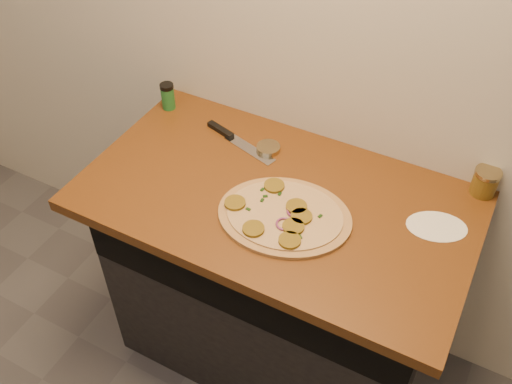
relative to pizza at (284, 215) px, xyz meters
The scene contains 8 objects.
cabinet 0.50m from the pizza, 119.12° to the left, with size 1.10×0.60×0.86m, color black.
countertop 0.11m from the pizza, 127.40° to the left, with size 1.20×0.70×0.04m, color #603312.
pizza is the anchor object (origin of this frame).
chefs_knife 0.40m from the pizza, 141.09° to the left, with size 0.29×0.11×0.02m.
mason_jar_lid 0.31m from the pizza, 125.34° to the left, with size 0.08×0.08×0.02m, color #9B875A.
salsa_jar 0.62m from the pizza, 37.92° to the left, with size 0.08×0.08×0.09m.
spice_shaker 0.68m from the pizza, 153.57° to the left, with size 0.05×0.05×0.10m.
flour_spill 0.44m from the pizza, 23.26° to the left, with size 0.18×0.18×0.00m, color white.
Camera 1 is at (0.53, 0.28, 2.11)m, focal length 40.00 mm.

